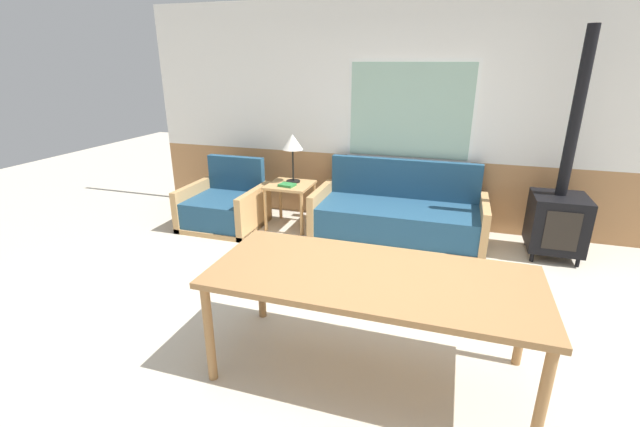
{
  "coord_description": "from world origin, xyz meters",
  "views": [
    {
      "loc": [
        0.43,
        -2.7,
        1.99
      ],
      "look_at": [
        -0.81,
        1.17,
        0.54
      ],
      "focal_mm": 24.0,
      "sensor_mm": 36.0,
      "label": 1
    }
  ],
  "objects_px": {
    "armchair": "(225,208)",
    "table_lamp": "(293,144)",
    "side_table": "(290,191)",
    "wood_stove": "(558,211)",
    "couch": "(398,217)",
    "dining_table": "(372,283)"
  },
  "relations": [
    {
      "from": "dining_table",
      "to": "side_table",
      "type": "bearing_deg",
      "value": 122.3
    },
    {
      "from": "side_table",
      "to": "dining_table",
      "type": "bearing_deg",
      "value": -57.7
    },
    {
      "from": "armchair",
      "to": "dining_table",
      "type": "bearing_deg",
      "value": -55.1
    },
    {
      "from": "couch",
      "to": "side_table",
      "type": "bearing_deg",
      "value": -177.75
    },
    {
      "from": "side_table",
      "to": "table_lamp",
      "type": "height_order",
      "value": "table_lamp"
    },
    {
      "from": "wood_stove",
      "to": "couch",
      "type": "bearing_deg",
      "value": -179.98
    },
    {
      "from": "side_table",
      "to": "table_lamp",
      "type": "xyz_separation_m",
      "value": [
        0.01,
        0.09,
        0.58
      ]
    },
    {
      "from": "armchair",
      "to": "wood_stove",
      "type": "height_order",
      "value": "wood_stove"
    },
    {
      "from": "side_table",
      "to": "wood_stove",
      "type": "relative_size",
      "value": 0.24
    },
    {
      "from": "armchair",
      "to": "table_lamp",
      "type": "bearing_deg",
      "value": 9.38
    },
    {
      "from": "armchair",
      "to": "side_table",
      "type": "height_order",
      "value": "armchair"
    },
    {
      "from": "couch",
      "to": "wood_stove",
      "type": "distance_m",
      "value": 1.68
    },
    {
      "from": "table_lamp",
      "to": "couch",
      "type": "bearing_deg",
      "value": -1.74
    },
    {
      "from": "dining_table",
      "to": "wood_stove",
      "type": "relative_size",
      "value": 0.89
    },
    {
      "from": "armchair",
      "to": "dining_table",
      "type": "height_order",
      "value": "armchair"
    },
    {
      "from": "table_lamp",
      "to": "dining_table",
      "type": "bearing_deg",
      "value": -58.85
    },
    {
      "from": "couch",
      "to": "table_lamp",
      "type": "relative_size",
      "value": 3.27
    },
    {
      "from": "couch",
      "to": "table_lamp",
      "type": "bearing_deg",
      "value": 178.26
    },
    {
      "from": "armchair",
      "to": "wood_stove",
      "type": "xyz_separation_m",
      "value": [
        3.81,
        0.28,
        0.27
      ]
    },
    {
      "from": "side_table",
      "to": "table_lamp",
      "type": "distance_m",
      "value": 0.58
    },
    {
      "from": "couch",
      "to": "wood_stove",
      "type": "relative_size",
      "value": 0.85
    },
    {
      "from": "armchair",
      "to": "side_table",
      "type": "relative_size",
      "value": 1.66
    }
  ]
}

